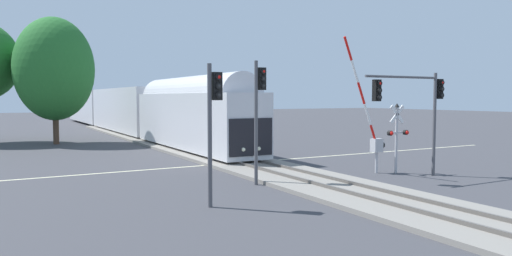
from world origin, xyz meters
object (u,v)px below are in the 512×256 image
object	(u,v)px
crossing_signal_mast	(397,130)
traffic_signal_median	(259,102)
oak_behind_train	(54,69)
traffic_signal_near_left	(214,111)
traffic_signal_near_right	(416,98)
commuter_train	(126,108)
crossing_gate_near	(373,132)

from	to	relation	value
crossing_signal_mast	traffic_signal_median	xyz separation A→B (m)	(-7.83, 0.66, 1.50)
crossing_signal_mast	oak_behind_train	bearing A→B (deg)	118.68
traffic_signal_near_left	traffic_signal_near_right	xyz separation A→B (m)	(11.16, 0.91, 0.45)
commuter_train	traffic_signal_near_left	bearing A→B (deg)	-99.04
commuter_train	oak_behind_train	bearing A→B (deg)	-130.43
crossing_gate_near	traffic_signal_median	bearing A→B (deg)	179.14
crossing_gate_near	oak_behind_train	distance (m)	27.83
traffic_signal_median	traffic_signal_near_right	distance (m)	7.90
commuter_train	traffic_signal_median	bearing A→B (deg)	-93.95
crossing_gate_near	crossing_signal_mast	size ratio (longest dim) A/B	1.90
traffic_signal_near_right	crossing_gate_near	bearing A→B (deg)	114.55
crossing_signal_mast	traffic_signal_median	world-z (taller)	traffic_signal_median
crossing_gate_near	traffic_signal_near_left	xyz separation A→B (m)	(-10.25, -2.89, 1.28)
traffic_signal_near_right	oak_behind_train	size ratio (longest dim) A/B	0.49
oak_behind_train	crossing_signal_mast	bearing A→B (deg)	-61.32
traffic_signal_median	commuter_train	bearing A→B (deg)	86.05
traffic_signal_near_left	traffic_signal_near_right	world-z (taller)	traffic_signal_near_right
traffic_signal_near_left	traffic_signal_median	bearing A→B (deg)	40.14
traffic_signal_median	oak_behind_train	world-z (taller)	oak_behind_train
traffic_signal_near_left	commuter_train	bearing A→B (deg)	80.96
commuter_train	crossing_gate_near	bearing A→B (deg)	-82.71
crossing_gate_near	commuter_train	bearing A→B (deg)	97.29
traffic_signal_near_left	crossing_gate_near	bearing A→B (deg)	15.72
commuter_train	crossing_signal_mast	world-z (taller)	commuter_train
crossing_signal_mast	oak_behind_train	distance (m)	28.84
crossing_gate_near	traffic_signal_near_left	distance (m)	10.73
commuter_train	traffic_signal_median	xyz separation A→B (m)	(-2.35, -34.02, 0.99)
traffic_signal_median	oak_behind_train	xyz separation A→B (m)	(-5.87, 24.38, 2.57)
crossing_gate_near	oak_behind_train	xyz separation A→B (m)	(-12.58, 24.48, 4.14)
commuter_train	traffic_signal_near_right	distance (m)	36.50
crossing_signal_mast	traffic_signal_near_right	bearing A→B (deg)	-98.65
commuter_train	oak_behind_train	world-z (taller)	oak_behind_train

